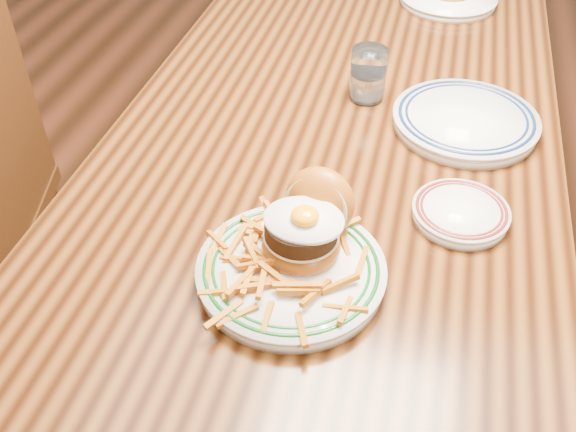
# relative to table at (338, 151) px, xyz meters

# --- Properties ---
(floor) EXTENTS (6.00, 6.00, 0.00)m
(floor) POSITION_rel_table_xyz_m (0.00, 0.00, -0.66)
(floor) COLOR black
(floor) RESTS_ON ground
(table) EXTENTS (0.85, 1.60, 0.75)m
(table) POSITION_rel_table_xyz_m (0.00, 0.00, 0.00)
(table) COLOR black
(table) RESTS_ON floor
(main_plate) EXTENTS (0.28, 0.30, 0.13)m
(main_plate) POSITION_rel_table_xyz_m (0.01, -0.44, 0.12)
(main_plate) COLOR white
(main_plate) RESTS_ON table
(side_plate) EXTENTS (0.16, 0.16, 0.02)m
(side_plate) POSITION_rel_table_xyz_m (0.25, -0.26, 0.10)
(side_plate) COLOR white
(side_plate) RESTS_ON table
(rear_plate) EXTENTS (0.28, 0.28, 0.03)m
(rear_plate) POSITION_rel_table_xyz_m (0.24, 0.02, 0.11)
(rear_plate) COLOR white
(rear_plate) RESTS_ON table
(water_glass) EXTENTS (0.07, 0.07, 0.11)m
(water_glass) POSITION_rel_table_xyz_m (0.04, 0.08, 0.14)
(water_glass) COLOR white
(water_glass) RESTS_ON table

